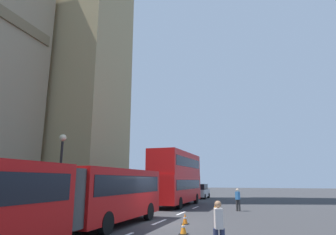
{
  "coord_description": "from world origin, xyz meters",
  "views": [
    {
      "loc": [
        -15.52,
        -5.77,
        2.32
      ],
      "look_at": [
        8.19,
        2.05,
        7.9
      ],
      "focal_mm": 30.13,
      "sensor_mm": 36.0,
      "label": 1
    }
  ],
  "objects_px": {
    "articulated_bus": "(55,195)",
    "traffic_cone_east": "(215,206)",
    "sedan_lead": "(200,191)",
    "traffic_cone_west": "(183,227)",
    "pedestrian_near_cones": "(219,227)",
    "traffic_cone_middle": "(185,219)",
    "street_lamp": "(60,169)",
    "pedestrian_by_kerb": "(238,199)",
    "double_decker_bus": "(177,176)"
  },
  "relations": [
    {
      "from": "articulated_bus",
      "to": "pedestrian_by_kerb",
      "type": "relative_size",
      "value": 10.04
    },
    {
      "from": "articulated_bus",
      "to": "traffic_cone_east",
      "type": "distance_m",
      "value": 15.18
    },
    {
      "from": "articulated_bus",
      "to": "pedestrian_near_cones",
      "type": "relative_size",
      "value": 10.04
    },
    {
      "from": "double_decker_bus",
      "to": "traffic_cone_middle",
      "type": "distance_m",
      "value": 11.45
    },
    {
      "from": "double_decker_bus",
      "to": "traffic_cone_west",
      "type": "relative_size",
      "value": 16.66
    },
    {
      "from": "pedestrian_by_kerb",
      "to": "double_decker_bus",
      "type": "bearing_deg",
      "value": 63.91
    },
    {
      "from": "double_decker_bus",
      "to": "pedestrian_by_kerb",
      "type": "distance_m",
      "value": 6.7
    },
    {
      "from": "traffic_cone_west",
      "to": "traffic_cone_middle",
      "type": "height_order",
      "value": "same"
    },
    {
      "from": "sedan_lead",
      "to": "traffic_cone_east",
      "type": "xyz_separation_m",
      "value": [
        -13.79,
        -4.13,
        -0.63
      ]
    },
    {
      "from": "sedan_lead",
      "to": "traffic_cone_west",
      "type": "distance_m",
      "value": 25.43
    },
    {
      "from": "street_lamp",
      "to": "pedestrian_by_kerb",
      "type": "xyz_separation_m",
      "value": [
        8.16,
        -10.3,
        -2.14
      ]
    },
    {
      "from": "double_decker_bus",
      "to": "street_lamp",
      "type": "distance_m",
      "value": 11.89
    },
    {
      "from": "traffic_cone_west",
      "to": "traffic_cone_middle",
      "type": "bearing_deg",
      "value": 13.36
    },
    {
      "from": "traffic_cone_middle",
      "to": "street_lamp",
      "type": "height_order",
      "value": "street_lamp"
    },
    {
      "from": "traffic_cone_east",
      "to": "traffic_cone_west",
      "type": "bearing_deg",
      "value": -178.28
    },
    {
      "from": "double_decker_bus",
      "to": "pedestrian_by_kerb",
      "type": "relative_size",
      "value": 5.72
    },
    {
      "from": "articulated_bus",
      "to": "double_decker_bus",
      "type": "distance_m",
      "value": 16.81
    },
    {
      "from": "pedestrian_near_cones",
      "to": "pedestrian_by_kerb",
      "type": "xyz_separation_m",
      "value": [
        14.05,
        0.56,
        0.0
      ]
    },
    {
      "from": "articulated_bus",
      "to": "pedestrian_by_kerb",
      "type": "bearing_deg",
      "value": -22.57
    },
    {
      "from": "pedestrian_by_kerb",
      "to": "pedestrian_near_cones",
      "type": "bearing_deg",
      "value": -177.73
    },
    {
      "from": "double_decker_bus",
      "to": "traffic_cone_middle",
      "type": "height_order",
      "value": "double_decker_bus"
    },
    {
      "from": "traffic_cone_west",
      "to": "pedestrian_by_kerb",
      "type": "relative_size",
      "value": 0.34
    },
    {
      "from": "pedestrian_near_cones",
      "to": "traffic_cone_middle",
      "type": "bearing_deg",
      "value": 23.69
    },
    {
      "from": "articulated_bus",
      "to": "sedan_lead",
      "type": "height_order",
      "value": "articulated_bus"
    },
    {
      "from": "double_decker_bus",
      "to": "traffic_cone_middle",
      "type": "bearing_deg",
      "value": -161.26
    },
    {
      "from": "articulated_bus",
      "to": "traffic_cone_middle",
      "type": "distance_m",
      "value": 7.3
    },
    {
      "from": "traffic_cone_west",
      "to": "traffic_cone_east",
      "type": "height_order",
      "value": "same"
    },
    {
      "from": "articulated_bus",
      "to": "street_lamp",
      "type": "distance_m",
      "value": 7.45
    },
    {
      "from": "sedan_lead",
      "to": "pedestrian_by_kerb",
      "type": "xyz_separation_m",
      "value": [
        -14.43,
        -6.0,
        -0.0
      ]
    },
    {
      "from": "pedestrian_near_cones",
      "to": "pedestrian_by_kerb",
      "type": "height_order",
      "value": "same"
    },
    {
      "from": "pedestrian_near_cones",
      "to": "pedestrian_by_kerb",
      "type": "bearing_deg",
      "value": 2.27
    },
    {
      "from": "traffic_cone_west",
      "to": "pedestrian_near_cones",
      "type": "distance_m",
      "value": 4.08
    },
    {
      "from": "traffic_cone_east",
      "to": "sedan_lead",
      "type": "bearing_deg",
      "value": 16.67
    },
    {
      "from": "double_decker_bus",
      "to": "pedestrian_near_cones",
      "type": "height_order",
      "value": "double_decker_bus"
    },
    {
      "from": "double_decker_bus",
      "to": "street_lamp",
      "type": "xyz_separation_m",
      "value": [
        -11.0,
        4.5,
        0.35
      ]
    },
    {
      "from": "traffic_cone_east",
      "to": "pedestrian_near_cones",
      "type": "relative_size",
      "value": 0.34
    },
    {
      "from": "traffic_cone_east",
      "to": "pedestrian_by_kerb",
      "type": "distance_m",
      "value": 2.07
    },
    {
      "from": "articulated_bus",
      "to": "traffic_cone_east",
      "type": "xyz_separation_m",
      "value": [
        14.59,
        -3.93,
        -1.46
      ]
    },
    {
      "from": "street_lamp",
      "to": "sedan_lead",
      "type": "bearing_deg",
      "value": -10.79
    },
    {
      "from": "street_lamp",
      "to": "pedestrian_by_kerb",
      "type": "distance_m",
      "value": 13.32
    },
    {
      "from": "articulated_bus",
      "to": "double_decker_bus",
      "type": "relative_size",
      "value": 1.76
    },
    {
      "from": "double_decker_bus",
      "to": "articulated_bus",
      "type": "bearing_deg",
      "value": -179.99
    },
    {
      "from": "traffic_cone_middle",
      "to": "pedestrian_near_cones",
      "type": "distance_m",
      "value": 6.9
    },
    {
      "from": "traffic_cone_east",
      "to": "street_lamp",
      "type": "distance_m",
      "value": 12.5
    },
    {
      "from": "traffic_cone_west",
      "to": "traffic_cone_east",
      "type": "xyz_separation_m",
      "value": [
        11.24,
        0.34,
        0.0
      ]
    },
    {
      "from": "traffic_cone_east",
      "to": "pedestrian_near_cones",
      "type": "xyz_separation_m",
      "value": [
        -14.69,
        -2.42,
        0.63
      ]
    },
    {
      "from": "traffic_cone_east",
      "to": "pedestrian_near_cones",
      "type": "bearing_deg",
      "value": -170.63
    },
    {
      "from": "articulated_bus",
      "to": "sedan_lead",
      "type": "xyz_separation_m",
      "value": [
        28.38,
        0.2,
        -0.83
      ]
    },
    {
      "from": "articulated_bus",
      "to": "sedan_lead",
      "type": "distance_m",
      "value": 28.39
    },
    {
      "from": "sedan_lead",
      "to": "pedestrian_near_cones",
      "type": "bearing_deg",
      "value": -167.04
    }
  ]
}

